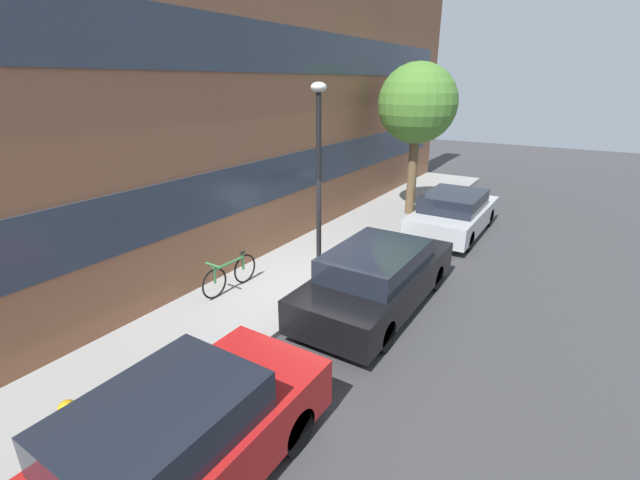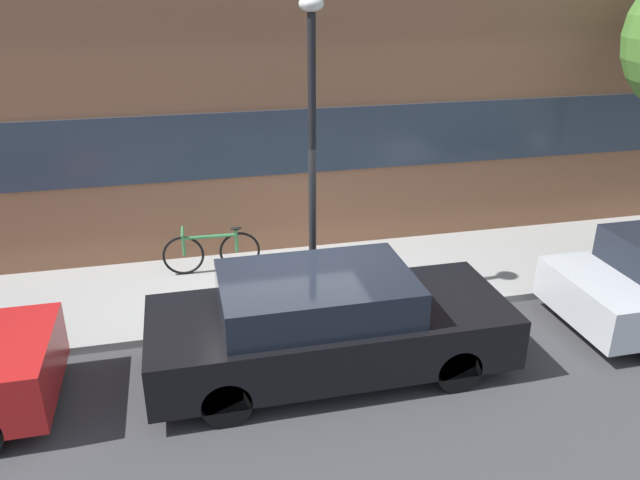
{
  "view_description": "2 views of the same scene",
  "coord_description": "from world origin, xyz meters",
  "px_view_note": "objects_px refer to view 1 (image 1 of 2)",
  "views": [
    {
      "loc": [
        -7.12,
        -4.31,
        4.46
      ],
      "look_at": [
        0.18,
        0.31,
        1.24
      ],
      "focal_mm": 24.0,
      "sensor_mm": 36.0,
      "label": 1
    },
    {
      "loc": [
        -1.38,
        -7.61,
        4.69
      ],
      "look_at": [
        0.46,
        0.21,
        1.26
      ],
      "focal_mm": 35.0,
      "sensor_mm": 36.0,
      "label": 2
    }
  ],
  "objects_px": {
    "fire_hydrant": "(72,426)",
    "street_tree": "(417,105)",
    "parked_car_red": "(175,447)",
    "parked_car_silver": "(454,213)",
    "lamp_post": "(319,165)",
    "parked_car_black": "(378,277)",
    "bicycle": "(230,274)"
  },
  "relations": [
    {
      "from": "parked_car_black",
      "to": "fire_hydrant",
      "type": "height_order",
      "value": "parked_car_black"
    },
    {
      "from": "parked_car_silver",
      "to": "lamp_post",
      "type": "height_order",
      "value": "lamp_post"
    },
    {
      "from": "parked_car_red",
      "to": "lamp_post",
      "type": "height_order",
      "value": "lamp_post"
    },
    {
      "from": "parked_car_red",
      "to": "bicycle",
      "type": "relative_size",
      "value": 2.45
    },
    {
      "from": "street_tree",
      "to": "lamp_post",
      "type": "relative_size",
      "value": 1.14
    },
    {
      "from": "parked_car_silver",
      "to": "fire_hydrant",
      "type": "xyz_separation_m",
      "value": [
        -11.02,
        1.51,
        -0.16
      ]
    },
    {
      "from": "lamp_post",
      "to": "bicycle",
      "type": "bearing_deg",
      "value": 134.39
    },
    {
      "from": "parked_car_red",
      "to": "parked_car_silver",
      "type": "relative_size",
      "value": 0.94
    },
    {
      "from": "parked_car_black",
      "to": "fire_hydrant",
      "type": "xyz_separation_m",
      "value": [
        -5.53,
        1.51,
        -0.18
      ]
    },
    {
      "from": "fire_hydrant",
      "to": "parked_car_red",
      "type": "bearing_deg",
      "value": -77.67
    },
    {
      "from": "fire_hydrant",
      "to": "street_tree",
      "type": "bearing_deg",
      "value": 1.3
    },
    {
      "from": "fire_hydrant",
      "to": "street_tree",
      "type": "height_order",
      "value": "street_tree"
    },
    {
      "from": "bicycle",
      "to": "parked_car_silver",
      "type": "bearing_deg",
      "value": 158.2
    },
    {
      "from": "parked_car_red",
      "to": "parked_car_black",
      "type": "relative_size",
      "value": 0.87
    },
    {
      "from": "fire_hydrant",
      "to": "bicycle",
      "type": "xyz_separation_m",
      "value": [
        4.29,
        1.45,
        0.01
      ]
    },
    {
      "from": "parked_car_red",
      "to": "bicycle",
      "type": "bearing_deg",
      "value": 36.76
    },
    {
      "from": "fire_hydrant",
      "to": "parked_car_silver",
      "type": "bearing_deg",
      "value": -7.83
    },
    {
      "from": "parked_car_red",
      "to": "parked_car_silver",
      "type": "height_order",
      "value": "parked_car_red"
    },
    {
      "from": "parked_car_red",
      "to": "fire_hydrant",
      "type": "xyz_separation_m",
      "value": [
        -0.33,
        1.51,
        -0.21
      ]
    },
    {
      "from": "parked_car_black",
      "to": "bicycle",
      "type": "relative_size",
      "value": 2.82
    },
    {
      "from": "street_tree",
      "to": "lamp_post",
      "type": "xyz_separation_m",
      "value": [
        -6.32,
        -0.25,
        -0.94
      ]
    },
    {
      "from": "bicycle",
      "to": "lamp_post",
      "type": "height_order",
      "value": "lamp_post"
    },
    {
      "from": "parked_car_red",
      "to": "parked_car_silver",
      "type": "distance_m",
      "value": 10.69
    },
    {
      "from": "parked_car_silver",
      "to": "lamp_post",
      "type": "relative_size",
      "value": 0.96
    },
    {
      "from": "fire_hydrant",
      "to": "lamp_post",
      "type": "distance_m",
      "value": 6.14
    },
    {
      "from": "parked_car_red",
      "to": "lamp_post",
      "type": "xyz_separation_m",
      "value": [
        5.36,
        1.54,
        2.11
      ]
    },
    {
      "from": "parked_car_silver",
      "to": "street_tree",
      "type": "relative_size",
      "value": 0.84
    },
    {
      "from": "parked_car_black",
      "to": "bicycle",
      "type": "bearing_deg",
      "value": 112.66
    },
    {
      "from": "street_tree",
      "to": "lamp_post",
      "type": "bearing_deg",
      "value": -177.73
    },
    {
      "from": "parked_car_red",
      "to": "parked_car_silver",
      "type": "xyz_separation_m",
      "value": [
        10.69,
        0.0,
        -0.05
      ]
    },
    {
      "from": "parked_car_silver",
      "to": "lamp_post",
      "type": "xyz_separation_m",
      "value": [
        -5.33,
        1.54,
        2.16
      ]
    },
    {
      "from": "parked_car_red",
      "to": "street_tree",
      "type": "distance_m",
      "value": 12.2
    }
  ]
}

